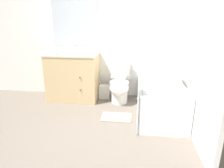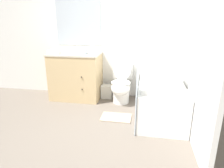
{
  "view_description": "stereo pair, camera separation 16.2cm",
  "coord_description": "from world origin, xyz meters",
  "px_view_note": "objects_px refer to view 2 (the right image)",
  "views": [
    {
      "loc": [
        0.44,
        -2.14,
        1.46
      ],
      "look_at": [
        0.09,
        0.76,
        0.53
      ],
      "focal_mm": 32.0,
      "sensor_mm": 36.0,
      "label": 1
    },
    {
      "loc": [
        0.6,
        -2.12,
        1.46
      ],
      "look_at": [
        0.09,
        0.76,
        0.53
      ],
      "focal_mm": 32.0,
      "sensor_mm": 36.0,
      "label": 2
    }
  ],
  "objects_px": {
    "soap_dispenser": "(93,49)",
    "sink_faucet": "(78,50)",
    "bathtub": "(160,98)",
    "wastebasket": "(107,91)",
    "tissue_box": "(83,51)",
    "toilet": "(121,85)",
    "bath_mat": "(116,117)",
    "bath_towel_folded": "(153,91)",
    "vanity_cabinet": "(76,76)",
    "hand_towel_folded": "(54,52)"
  },
  "relations": [
    {
      "from": "soap_dispenser",
      "to": "sink_faucet",
      "type": "bearing_deg",
      "value": 148.95
    },
    {
      "from": "sink_faucet",
      "to": "bathtub",
      "type": "bearing_deg",
      "value": -22.36
    },
    {
      "from": "wastebasket",
      "to": "tissue_box",
      "type": "xyz_separation_m",
      "value": [
        -0.42,
        -0.15,
        0.8
      ]
    },
    {
      "from": "bathtub",
      "to": "soap_dispenser",
      "type": "bearing_deg",
      "value": 160.46
    },
    {
      "from": "toilet",
      "to": "bath_mat",
      "type": "distance_m",
      "value": 0.75
    },
    {
      "from": "tissue_box",
      "to": "bath_towel_folded",
      "type": "distance_m",
      "value": 1.62
    },
    {
      "from": "vanity_cabinet",
      "to": "tissue_box",
      "type": "height_order",
      "value": "tissue_box"
    },
    {
      "from": "soap_dispenser",
      "to": "hand_towel_folded",
      "type": "bearing_deg",
      "value": -168.46
    },
    {
      "from": "soap_dispenser",
      "to": "bath_mat",
      "type": "height_order",
      "value": "soap_dispenser"
    },
    {
      "from": "tissue_box",
      "to": "soap_dispenser",
      "type": "relative_size",
      "value": 0.78
    },
    {
      "from": "sink_faucet",
      "to": "soap_dispenser",
      "type": "distance_m",
      "value": 0.42
    },
    {
      "from": "bathtub",
      "to": "tissue_box",
      "type": "distance_m",
      "value": 1.6
    },
    {
      "from": "bath_towel_folded",
      "to": "bath_mat",
      "type": "relative_size",
      "value": 0.65
    },
    {
      "from": "toilet",
      "to": "wastebasket",
      "type": "xyz_separation_m",
      "value": [
        -0.3,
        0.15,
        -0.21
      ]
    },
    {
      "from": "toilet",
      "to": "wastebasket",
      "type": "bearing_deg",
      "value": 153.26
    },
    {
      "from": "bathtub",
      "to": "hand_towel_folded",
      "type": "xyz_separation_m",
      "value": [
        -1.9,
        0.29,
        0.65
      ]
    },
    {
      "from": "toilet",
      "to": "bath_towel_folded",
      "type": "distance_m",
      "value": 1.11
    },
    {
      "from": "toilet",
      "to": "hand_towel_folded",
      "type": "relative_size",
      "value": 4.08
    },
    {
      "from": "vanity_cabinet",
      "to": "hand_towel_folded",
      "type": "height_order",
      "value": "hand_towel_folded"
    },
    {
      "from": "wastebasket",
      "to": "hand_towel_folded",
      "type": "height_order",
      "value": "hand_towel_folded"
    },
    {
      "from": "bath_mat",
      "to": "wastebasket",
      "type": "bearing_deg",
      "value": 110.82
    },
    {
      "from": "bathtub",
      "to": "soap_dispenser",
      "type": "xyz_separation_m",
      "value": [
        -1.21,
        0.43,
        0.7
      ]
    },
    {
      "from": "sink_faucet",
      "to": "toilet",
      "type": "height_order",
      "value": "sink_faucet"
    },
    {
      "from": "bath_towel_folded",
      "to": "vanity_cabinet",
      "type": "bearing_deg",
      "value": 145.2
    },
    {
      "from": "vanity_cabinet",
      "to": "bath_towel_folded",
      "type": "bearing_deg",
      "value": -34.8
    },
    {
      "from": "sink_faucet",
      "to": "bath_towel_folded",
      "type": "relative_size",
      "value": 0.47
    },
    {
      "from": "bathtub",
      "to": "bath_mat",
      "type": "relative_size",
      "value": 3.13
    },
    {
      "from": "bath_towel_folded",
      "to": "bath_mat",
      "type": "xyz_separation_m",
      "value": [
        -0.53,
        0.27,
        -0.56
      ]
    },
    {
      "from": "tissue_box",
      "to": "hand_towel_folded",
      "type": "height_order",
      "value": "tissue_box"
    },
    {
      "from": "vanity_cabinet",
      "to": "toilet",
      "type": "height_order",
      "value": "vanity_cabinet"
    },
    {
      "from": "sink_faucet",
      "to": "tissue_box",
      "type": "xyz_separation_m",
      "value": [
        0.17,
        -0.24,
        0.02
      ]
    },
    {
      "from": "vanity_cabinet",
      "to": "tissue_box",
      "type": "distance_m",
      "value": 0.51
    },
    {
      "from": "toilet",
      "to": "hand_towel_folded",
      "type": "distance_m",
      "value": 1.35
    },
    {
      "from": "toilet",
      "to": "tissue_box",
      "type": "xyz_separation_m",
      "value": [
        -0.72,
        0.01,
        0.59
      ]
    },
    {
      "from": "vanity_cabinet",
      "to": "soap_dispenser",
      "type": "xyz_separation_m",
      "value": [
        0.36,
        -0.02,
        0.52
      ]
    },
    {
      "from": "hand_towel_folded",
      "to": "bath_mat",
      "type": "height_order",
      "value": "hand_towel_folded"
    },
    {
      "from": "tissue_box",
      "to": "hand_towel_folded",
      "type": "relative_size",
      "value": 0.72
    },
    {
      "from": "sink_faucet",
      "to": "wastebasket",
      "type": "relative_size",
      "value": 0.55
    },
    {
      "from": "vanity_cabinet",
      "to": "hand_towel_folded",
      "type": "bearing_deg",
      "value": -153.99
    },
    {
      "from": "vanity_cabinet",
      "to": "wastebasket",
      "type": "bearing_deg",
      "value": 9.64
    },
    {
      "from": "toilet",
      "to": "hand_towel_folded",
      "type": "bearing_deg",
      "value": -175.0
    },
    {
      "from": "sink_faucet",
      "to": "hand_towel_folded",
      "type": "height_order",
      "value": "sink_faucet"
    },
    {
      "from": "bathtub",
      "to": "hand_towel_folded",
      "type": "relative_size",
      "value": 7.2
    },
    {
      "from": "bathtub",
      "to": "bath_towel_folded",
      "type": "distance_m",
      "value": 0.63
    },
    {
      "from": "toilet",
      "to": "bath_towel_folded",
      "type": "relative_size",
      "value": 2.74
    },
    {
      "from": "bath_towel_folded",
      "to": "hand_towel_folded",
      "type": "bearing_deg",
      "value": 154.69
    },
    {
      "from": "bath_towel_folded",
      "to": "bath_mat",
      "type": "height_order",
      "value": "bath_towel_folded"
    },
    {
      "from": "toilet",
      "to": "wastebasket",
      "type": "relative_size",
      "value": 3.24
    },
    {
      "from": "bath_mat",
      "to": "tissue_box",
      "type": "bearing_deg",
      "value": 137.15
    },
    {
      "from": "wastebasket",
      "to": "bath_towel_folded",
      "type": "height_order",
      "value": "bath_towel_folded"
    }
  ]
}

